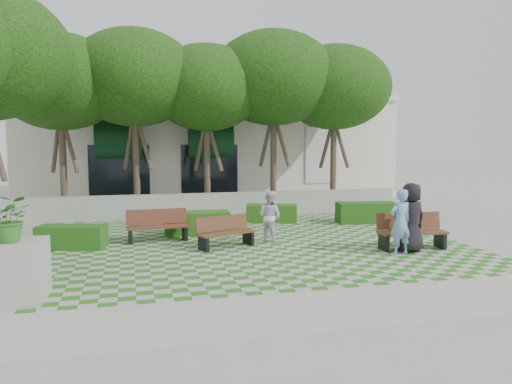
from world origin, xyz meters
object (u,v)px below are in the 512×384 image
object	(u,v)px
bench_west	(157,226)
person_white	(270,216)
hedge_midright	(272,213)
person_blue	(400,222)
bench_mid	(225,232)
hedge_midleft	(197,223)
hedge_east	(366,213)
planter_front	(12,258)
person_dark	(411,218)
hedge_west	(72,237)
bench_east	(411,232)

from	to	relation	value
bench_west	person_white	xyz separation A→B (m)	(3.14, -0.81, 0.29)
hedge_midright	person_blue	world-z (taller)	person_blue
hedge_midright	person_white	size ratio (longest dim) A/B	1.22
bench_mid	hedge_midleft	xyz separation A→B (m)	(-0.49, 2.11, -0.06)
hedge_east	planter_front	size ratio (longest dim) A/B	1.06
person_blue	person_dark	bearing A→B (deg)	-161.86
bench_mid	person_blue	distance (m)	4.60
hedge_east	hedge_west	world-z (taller)	hedge_east
bench_east	person_white	size ratio (longest dim) A/B	1.28
hedge_west	person_dark	bearing A→B (deg)	-16.91
bench_mid	person_white	bearing A→B (deg)	-2.71
bench_mid	person_white	size ratio (longest dim) A/B	1.17
planter_front	bench_east	bearing A→B (deg)	12.94
bench_mid	hedge_east	world-z (taller)	bench_mid
hedge_midright	person_blue	distance (m)	6.00
bench_east	bench_mid	size ratio (longest dim) A/B	1.09
bench_west	person_dark	bearing A→B (deg)	-29.51
planter_front	bench_west	bearing A→B (deg)	59.76
bench_west	hedge_east	world-z (taller)	bench_west
bench_west	hedge_east	xyz separation A→B (m)	(7.34, 1.51, -0.08)
hedge_midleft	bench_east	bearing A→B (deg)	-33.57
planter_front	person_dark	xyz separation A→B (m)	(9.13, 1.80, 0.12)
planter_front	person_white	size ratio (longest dim) A/B	1.33
hedge_midleft	planter_front	world-z (taller)	planter_front
bench_east	hedge_midright	distance (m)	5.69
hedge_midright	hedge_west	world-z (taller)	hedge_midright
hedge_west	person_white	bearing A→B (deg)	-4.04
bench_mid	hedge_midright	world-z (taller)	bench_mid
bench_west	hedge_east	size ratio (longest dim) A/B	0.87
hedge_west	person_blue	size ratio (longest dim) A/B	1.05
hedge_east	planter_front	world-z (taller)	planter_front
hedge_midleft	hedge_west	world-z (taller)	hedge_midleft
planter_front	person_blue	distance (m)	8.84
bench_west	hedge_midright	world-z (taller)	bench_west
planter_front	person_blue	bearing A→B (deg)	10.32
person_blue	person_dark	xyz separation A→B (m)	(0.44, 0.22, 0.06)
bench_mid	hedge_midleft	world-z (taller)	bench_mid
bench_west	person_blue	world-z (taller)	person_blue
bench_west	person_blue	xyz separation A→B (m)	(5.87, -3.26, 0.40)
hedge_east	hedge_west	xyz separation A→B (m)	(-9.63, -1.93, -0.05)
planter_front	person_white	distance (m)	7.19
hedge_midleft	hedge_west	size ratio (longest dim) A/B	1.13
hedge_east	person_dark	size ratio (longest dim) A/B	1.13
bench_west	hedge_midright	bearing A→B (deg)	26.99
bench_east	person_blue	bearing A→B (deg)	-135.58
hedge_midright	hedge_west	distance (m)	7.05
bench_west	hedge_east	bearing A→B (deg)	7.80
bench_west	hedge_midleft	xyz separation A→B (m)	(1.26, 0.82, -0.09)
hedge_midleft	person_dark	bearing A→B (deg)	-37.38
bench_east	person_dark	size ratio (longest dim) A/B	1.03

